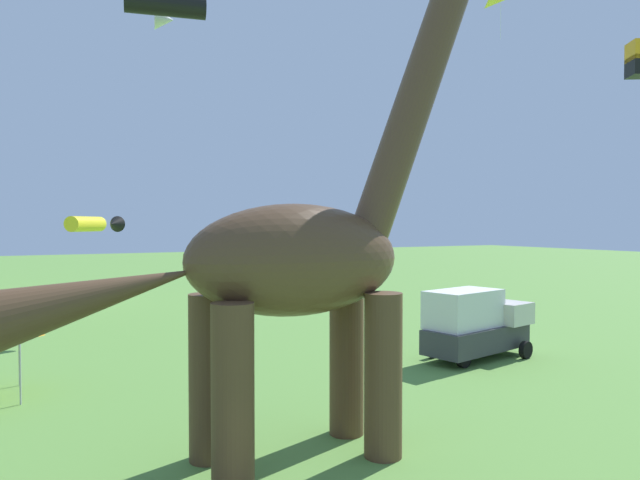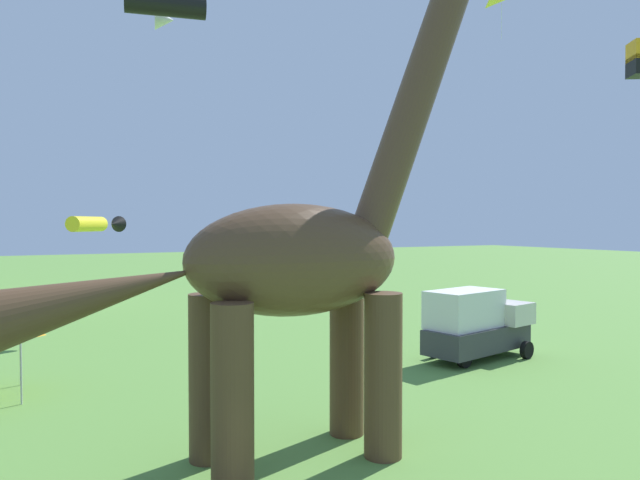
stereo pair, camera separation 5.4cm
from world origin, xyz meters
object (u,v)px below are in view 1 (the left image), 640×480
parked_box_truck (475,323)px  kite_mid_right (165,8)px  kite_drifting (92,224)px  dinosaur_sculpture (294,260)px

parked_box_truck → kite_mid_right: (-15.04, -4.37, 10.39)m
parked_box_truck → kite_drifting: bearing=123.8°
parked_box_truck → dinosaur_sculpture: bearing=-164.4°
dinosaur_sculpture → kite_mid_right: size_ratio=6.68×
dinosaur_sculpture → kite_mid_right: dinosaur_sculpture is taller
kite_mid_right → dinosaur_sculpture: bearing=-38.7°
parked_box_truck → kite_mid_right: size_ratio=2.72×
dinosaur_sculpture → kite_drifting: (-2.61, 20.68, 0.93)m
dinosaur_sculpture → parked_box_truck: dinosaur_sculpture is taller
kite_drifting → parked_box_truck: bearing=-43.5°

